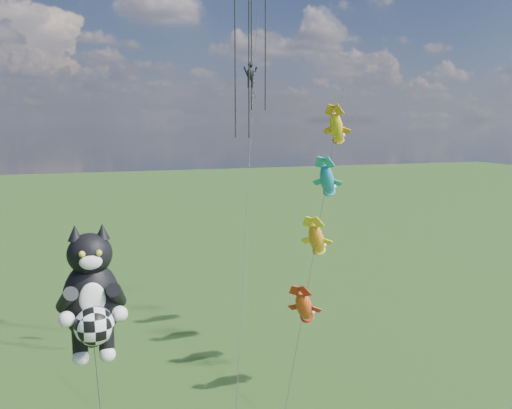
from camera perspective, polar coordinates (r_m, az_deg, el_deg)
name	(u,v)px	position (r m, az deg, el deg)	size (l,w,h in m)	color
cat_kite_rig	(92,296)	(22.87, -16.11, -8.78)	(2.50, 4.13, 11.28)	brown
fish_windsock_rig	(322,209)	(35.18, 6.59, -0.42)	(9.76, 12.78, 17.44)	brown
parafoil_rig	(250,57)	(33.88, -0.62, 14.56)	(7.43, 16.45, 23.29)	brown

